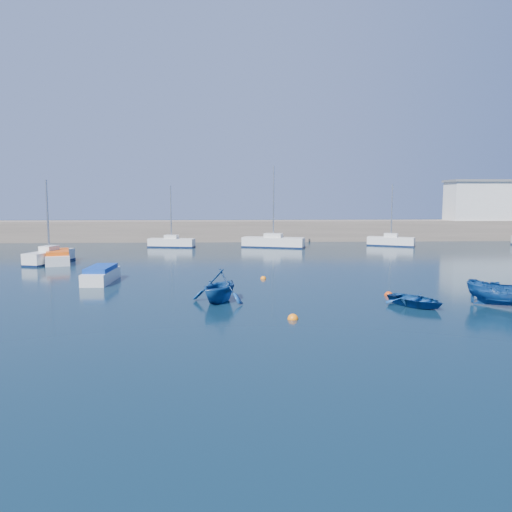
{
  "coord_description": "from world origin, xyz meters",
  "views": [
    {
      "loc": [
        -3.74,
        -18.68,
        5.58
      ],
      "look_at": [
        -2.05,
        15.18,
        1.6
      ],
      "focal_mm": 35.0,
      "sensor_mm": 36.0,
      "label": 1
    }
  ],
  "objects_px": {
    "motorboat_2": "(58,257)",
    "dinghy_center": "(416,300)",
    "sailboat_5": "(171,242)",
    "motorboat_1": "(101,275)",
    "sailboat_6": "(273,242)",
    "dinghy_left": "(219,286)",
    "dinghy_right": "(505,294)",
    "sailboat_3": "(50,256)",
    "sailboat_7": "(391,241)",
    "harbor_office": "(486,201)"
  },
  "relations": [
    {
      "from": "motorboat_2",
      "to": "dinghy_center",
      "type": "distance_m",
      "value": 30.59
    },
    {
      "from": "sailboat_5",
      "to": "motorboat_1",
      "type": "relative_size",
      "value": 1.58
    },
    {
      "from": "sailboat_6",
      "to": "dinghy_left",
      "type": "distance_m",
      "value": 29.89
    },
    {
      "from": "dinghy_right",
      "to": "sailboat_6",
      "type": "bearing_deg",
      "value": 55.42
    },
    {
      "from": "sailboat_3",
      "to": "motorboat_1",
      "type": "height_order",
      "value": "sailboat_3"
    },
    {
      "from": "dinghy_center",
      "to": "sailboat_3",
      "type": "bearing_deg",
      "value": 110.65
    },
    {
      "from": "motorboat_1",
      "to": "sailboat_3",
      "type": "bearing_deg",
      "value": 126.0
    },
    {
      "from": "dinghy_center",
      "to": "sailboat_7",
      "type": "bearing_deg",
      "value": 41.14
    },
    {
      "from": "motorboat_2",
      "to": "motorboat_1",
      "type": "bearing_deg",
      "value": -76.31
    },
    {
      "from": "sailboat_6",
      "to": "sailboat_7",
      "type": "bearing_deg",
      "value": -67.94
    },
    {
      "from": "sailboat_3",
      "to": "sailboat_6",
      "type": "xyz_separation_m",
      "value": [
        20.29,
        12.63,
        0.03
      ]
    },
    {
      "from": "sailboat_5",
      "to": "dinghy_center",
      "type": "distance_m",
      "value": 35.61
    },
    {
      "from": "sailboat_5",
      "to": "sailboat_6",
      "type": "distance_m",
      "value": 11.51
    },
    {
      "from": "motorboat_1",
      "to": "sailboat_6",
      "type": "bearing_deg",
      "value": 60.72
    },
    {
      "from": "harbor_office",
      "to": "sailboat_5",
      "type": "height_order",
      "value": "harbor_office"
    },
    {
      "from": "motorboat_1",
      "to": "sailboat_7",
      "type": "bearing_deg",
      "value": 42.29
    },
    {
      "from": "motorboat_2",
      "to": "dinghy_center",
      "type": "xyz_separation_m",
      "value": [
        24.38,
        -18.47,
        -0.2
      ]
    },
    {
      "from": "sailboat_7",
      "to": "motorboat_2",
      "type": "distance_m",
      "value": 35.98
    },
    {
      "from": "sailboat_7",
      "to": "sailboat_3",
      "type": "bearing_deg",
      "value": 138.56
    },
    {
      "from": "sailboat_3",
      "to": "sailboat_7",
      "type": "height_order",
      "value": "sailboat_3"
    },
    {
      "from": "sailboat_3",
      "to": "motorboat_1",
      "type": "bearing_deg",
      "value": -38.83
    },
    {
      "from": "sailboat_6",
      "to": "sailboat_7",
      "type": "height_order",
      "value": "sailboat_6"
    },
    {
      "from": "sailboat_3",
      "to": "sailboat_6",
      "type": "distance_m",
      "value": 23.9
    },
    {
      "from": "sailboat_5",
      "to": "motorboat_1",
      "type": "bearing_deg",
      "value": -173.8
    },
    {
      "from": "motorboat_1",
      "to": "dinghy_right",
      "type": "xyz_separation_m",
      "value": [
        22.52,
        -8.93,
        0.21
      ]
    },
    {
      "from": "dinghy_right",
      "to": "motorboat_1",
      "type": "bearing_deg",
      "value": 107.66
    },
    {
      "from": "sailboat_5",
      "to": "sailboat_7",
      "type": "distance_m",
      "value": 25.24
    },
    {
      "from": "sailboat_3",
      "to": "motorboat_2",
      "type": "relative_size",
      "value": 1.25
    },
    {
      "from": "sailboat_5",
      "to": "motorboat_2",
      "type": "xyz_separation_m",
      "value": [
        -8.14,
        -13.21,
        -0.03
      ]
    },
    {
      "from": "sailboat_5",
      "to": "sailboat_6",
      "type": "relative_size",
      "value": 0.76
    },
    {
      "from": "sailboat_7",
      "to": "dinghy_left",
      "type": "distance_m",
      "value": 35.87
    },
    {
      "from": "sailboat_6",
      "to": "dinghy_center",
      "type": "relative_size",
      "value": 2.91
    },
    {
      "from": "motorboat_1",
      "to": "dinghy_center",
      "type": "xyz_separation_m",
      "value": [
        18.15,
        -8.38,
        -0.18
      ]
    },
    {
      "from": "sailboat_6",
      "to": "harbor_office",
      "type": "bearing_deg",
      "value": -54.74
    },
    {
      "from": "dinghy_left",
      "to": "dinghy_right",
      "type": "xyz_separation_m",
      "value": [
        14.53,
        -2.14,
        -0.17
      ]
    },
    {
      "from": "dinghy_center",
      "to": "dinghy_right",
      "type": "distance_m",
      "value": 4.42
    },
    {
      "from": "dinghy_left",
      "to": "harbor_office",
      "type": "bearing_deg",
      "value": 72.38
    },
    {
      "from": "sailboat_6",
      "to": "dinghy_center",
      "type": "xyz_separation_m",
      "value": [
        4.76,
        -30.99,
        -0.3
      ]
    },
    {
      "from": "sailboat_6",
      "to": "motorboat_2",
      "type": "bearing_deg",
      "value": 140.75
    },
    {
      "from": "motorboat_1",
      "to": "sailboat_5",
      "type": "bearing_deg",
      "value": 86.69
    },
    {
      "from": "harbor_office",
      "to": "dinghy_center",
      "type": "relative_size",
      "value": 3.2
    },
    {
      "from": "sailboat_5",
      "to": "dinghy_center",
      "type": "relative_size",
      "value": 2.22
    },
    {
      "from": "harbor_office",
      "to": "motorboat_2",
      "type": "height_order",
      "value": "harbor_office"
    },
    {
      "from": "motorboat_1",
      "to": "dinghy_right",
      "type": "height_order",
      "value": "dinghy_right"
    },
    {
      "from": "sailboat_3",
      "to": "motorboat_1",
      "type": "relative_size",
      "value": 1.62
    },
    {
      "from": "motorboat_2",
      "to": "dinghy_right",
      "type": "height_order",
      "value": "dinghy_right"
    },
    {
      "from": "motorboat_1",
      "to": "dinghy_left",
      "type": "bearing_deg",
      "value": -38.95
    },
    {
      "from": "sailboat_5",
      "to": "motorboat_2",
      "type": "bearing_deg",
      "value": 159.24
    },
    {
      "from": "sailboat_6",
      "to": "motorboat_2",
      "type": "xyz_separation_m",
      "value": [
        -19.63,
        -12.51,
        -0.11
      ]
    },
    {
      "from": "harbor_office",
      "to": "motorboat_2",
      "type": "xyz_separation_m",
      "value": [
        -48.62,
        -21.4,
        -4.58
      ]
    }
  ]
}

